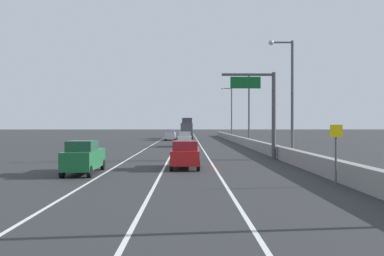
{
  "coord_description": "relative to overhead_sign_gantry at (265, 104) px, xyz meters",
  "views": [
    {
      "loc": [
        -0.4,
        -3.2,
        3.02
      ],
      "look_at": [
        0.3,
        54.08,
        2.47
      ],
      "focal_mm": 36.95,
      "sensor_mm": 36.0,
      "label": 1
    }
  ],
  "objects": [
    {
      "name": "ground_plane",
      "position": [
        -6.35,
        33.23,
        -4.73
      ],
      "size": [
        320.0,
        320.0,
        0.0
      ],
      "primitive_type": "plane",
      "color": "#2D2D30"
    },
    {
      "name": "lane_stripe_left",
      "position": [
        -11.85,
        24.23,
        -4.73
      ],
      "size": [
        0.16,
        130.0,
        0.0
      ],
      "primitive_type": "cube",
      "color": "silver",
      "rests_on": "ground_plane"
    },
    {
      "name": "lane_stripe_center",
      "position": [
        -8.35,
        24.23,
        -4.73
      ],
      "size": [
        0.16,
        130.0,
        0.0
      ],
      "primitive_type": "cube",
      "color": "silver",
      "rests_on": "ground_plane"
    },
    {
      "name": "lane_stripe_right",
      "position": [
        -4.85,
        24.23,
        -4.73
      ],
      "size": [
        0.16,
        130.0,
        0.0
      ],
      "primitive_type": "cube",
      "color": "silver",
      "rests_on": "ground_plane"
    },
    {
      "name": "jersey_barrier_right",
      "position": [
        1.34,
        9.23,
        -4.18
      ],
      "size": [
        0.6,
        120.0,
        1.1
      ],
      "primitive_type": "cube",
      "color": "gray",
      "rests_on": "ground_plane"
    },
    {
      "name": "overhead_sign_gantry",
      "position": [
        0.0,
        0.0,
        0.0
      ],
      "size": [
        4.68,
        0.36,
        7.5
      ],
      "color": "#47474C",
      "rests_on": "ground_plane"
    },
    {
      "name": "speed_advisory_sign",
      "position": [
        0.44,
        -15.03,
        -2.96
      ],
      "size": [
        0.6,
        0.11,
        3.0
      ],
      "color": "#4C4C51",
      "rests_on": "ground_plane"
    },
    {
      "name": "lamp_post_right_second",
      "position": [
        1.87,
        -0.78,
        1.09
      ],
      "size": [
        2.14,
        0.44,
        10.13
      ],
      "color": "#4C4C51",
      "rests_on": "ground_plane"
    },
    {
      "name": "lamp_post_right_third",
      "position": [
        1.57,
        20.6,
        1.09
      ],
      "size": [
        2.14,
        0.44,
        10.13
      ],
      "color": "#4C4C51",
      "rests_on": "ground_plane"
    },
    {
      "name": "lamp_post_right_fourth",
      "position": [
        1.57,
        41.97,
        1.09
      ],
      "size": [
        2.14,
        0.44,
        10.13
      ],
      "color": "#4C4C51",
      "rests_on": "ground_plane"
    },
    {
      "name": "car_red_0",
      "position": [
        -6.86,
        -7.02,
        -3.78
      ],
      "size": [
        2.01,
        4.27,
        1.9
      ],
      "color": "red",
      "rests_on": "ground_plane"
    },
    {
      "name": "car_white_1",
      "position": [
        -7.07,
        19.24,
        -3.73
      ],
      "size": [
        1.85,
        4.75,
        2.01
      ],
      "color": "white",
      "rests_on": "ground_plane"
    },
    {
      "name": "car_silver_2",
      "position": [
        -9.89,
        39.35,
        -3.7
      ],
      "size": [
        1.98,
        4.12,
        2.07
      ],
      "color": "#B7B7BC",
      "rests_on": "ground_plane"
    },
    {
      "name": "car_green_3",
      "position": [
        -13.07,
        -9.8,
        -3.71
      ],
      "size": [
        1.87,
        4.83,
        2.03
      ],
      "color": "#196033",
      "rests_on": "ground_plane"
    },
    {
      "name": "box_truck",
      "position": [
        -6.79,
        48.46,
        -2.72
      ],
      "size": [
        2.6,
        7.76,
        4.38
      ],
      "color": "#4C4C51",
      "rests_on": "ground_plane"
    }
  ]
}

